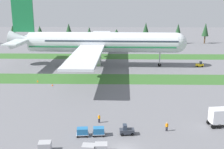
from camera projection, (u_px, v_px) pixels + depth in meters
ground_plane at (124, 149)px, 47.24m from camera, size 400.00×400.00×0.00m
grass_strip_near at (121, 79)px, 87.97m from camera, size 320.00×11.33×0.01m
grass_strip_far at (121, 56)px, 121.44m from camera, size 320.00×11.33×0.01m
airliner at (98, 42)px, 102.68m from camera, size 62.86×77.42×24.14m
baggage_tug at (127, 130)px, 52.09m from camera, size 2.71×1.54×1.97m
cargo_dolly_lead at (99, 131)px, 51.72m from camera, size 2.33×1.70×1.55m
cargo_dolly_second at (82, 131)px, 51.52m from camera, size 2.33×1.70×1.55m
pushback_tractor at (200, 65)px, 103.11m from camera, size 2.63×1.36×1.97m
ground_crew_marshaller at (167, 126)px, 53.47m from camera, size 0.56×0.36×1.74m
ground_crew_loader at (99, 118)px, 57.06m from camera, size 0.51×0.36×1.74m
uld_container_0 at (45, 147)px, 46.44m from camera, size 2.13×1.76×1.62m
uld_container_1 at (89, 149)px, 45.69m from camera, size 2.12×1.75×1.54m
uld_container_2 at (101, 148)px, 46.00m from camera, size 2.06×1.68×1.57m
taxiway_marker_0 at (38, 81)px, 84.71m from camera, size 0.44×0.44×0.67m
taxiway_marker_1 at (52, 85)px, 80.94m from camera, size 0.44×0.44×0.61m
distant_tree_line at (107, 31)px, 153.59m from camera, size 176.94×9.63×12.18m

